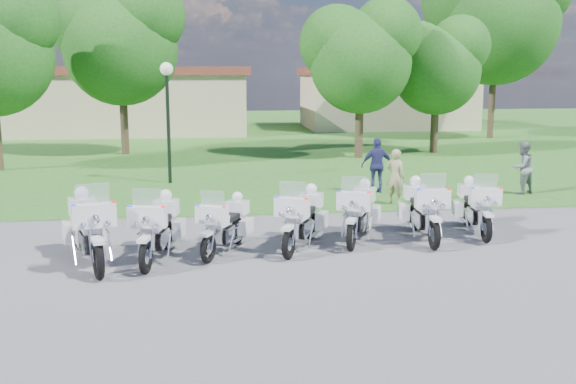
{
  "coord_description": "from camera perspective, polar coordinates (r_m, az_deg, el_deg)",
  "views": [
    {
      "loc": [
        -1.13,
        -13.62,
        3.72
      ],
      "look_at": [
        0.67,
        1.2,
        0.95
      ],
      "focal_mm": 40.0,
      "sensor_mm": 36.0,
      "label": 1
    }
  ],
  "objects": [
    {
      "name": "building_west",
      "position": [
        41.94,
        -13.72,
        7.97
      ],
      "size": [
        14.56,
        8.32,
        4.1
      ],
      "color": "#C3AC8D",
      "rests_on": "ground"
    },
    {
      "name": "motorcycle_6",
      "position": [
        15.75,
        16.35,
        -1.21
      ],
      "size": [
        0.94,
        2.27,
        1.53
      ],
      "rotation": [
        0.0,
        0.0,
        3.0
      ],
      "color": "black",
      "rests_on": "ground"
    },
    {
      "name": "lamp_post",
      "position": [
        22.11,
        -10.69,
        8.7
      ],
      "size": [
        0.44,
        0.44,
        4.09
      ],
      "color": "black",
      "rests_on": "ground"
    },
    {
      "name": "building_east",
      "position": [
        45.31,
        8.7,
        8.31
      ],
      "size": [
        11.44,
        7.28,
        4.1
      ],
      "color": "#C3AC8D",
      "rests_on": "ground"
    },
    {
      "name": "grass_lawn",
      "position": [
        40.81,
        -5.33,
        5.25
      ],
      "size": [
        100.0,
        48.0,
        0.01
      ],
      "primitive_type": "cube",
      "color": "#275E1D",
      "rests_on": "ground"
    },
    {
      "name": "motorcycle_5",
      "position": [
        14.9,
        11.89,
        -1.5
      ],
      "size": [
        0.89,
        2.42,
        1.62
      ],
      "rotation": [
        0.0,
        0.0,
        3.07
      ],
      "color": "black",
      "rests_on": "ground"
    },
    {
      "name": "bystander_b",
      "position": [
        21.24,
        20.1,
        2.03
      ],
      "size": [
        0.97,
        0.87,
        1.64
      ],
      "primitive_type": "imported",
      "rotation": [
        0.0,
        0.0,
        -2.78
      ],
      "color": "slate",
      "rests_on": "ground"
    },
    {
      "name": "motorcycle_2",
      "position": [
        13.57,
        -5.56,
        -2.84
      ],
      "size": [
        1.25,
        1.98,
        1.43
      ],
      "rotation": [
        0.0,
        0.0,
        2.71
      ],
      "color": "black",
      "rests_on": "ground"
    },
    {
      "name": "tree_3",
      "position": [
        31.18,
        13.03,
        11.15
      ],
      "size": [
        4.78,
        4.07,
        6.37
      ],
      "color": "#38281C",
      "rests_on": "ground"
    },
    {
      "name": "tree_2",
      "position": [
        28.74,
        6.38,
        12.22
      ],
      "size": [
        5.22,
        4.46,
        6.96
      ],
      "color": "#38281C",
      "rests_on": "ground"
    },
    {
      "name": "tree_1",
      "position": [
        30.72,
        -14.76,
        13.12
      ],
      "size": [
        6.0,
        5.12,
        8.01
      ],
      "color": "#38281C",
      "rests_on": "ground"
    },
    {
      "name": "motorcycle_4",
      "position": [
        14.53,
        6.35,
        -1.71
      ],
      "size": [
        1.33,
        2.22,
        1.58
      ],
      "rotation": [
        0.0,
        0.0,
        2.75
      ],
      "color": "black",
      "rests_on": "ground"
    },
    {
      "name": "tree_4",
      "position": [
        39.25,
        17.96,
        15.02
      ],
      "size": [
        8.09,
        6.9,
        10.78
      ],
      "color": "#38281C",
      "rests_on": "ground"
    },
    {
      "name": "motorcycle_3",
      "position": [
        13.83,
        1.27,
        -2.3
      ],
      "size": [
        1.37,
        2.18,
        1.57
      ],
      "rotation": [
        0.0,
        0.0,
        2.71
      ],
      "color": "black",
      "rests_on": "ground"
    },
    {
      "name": "bystander_a",
      "position": [
        18.64,
        9.54,
        1.34
      ],
      "size": [
        0.69,
        0.67,
        1.59
      ],
      "primitive_type": "imported",
      "rotation": [
        0.0,
        0.0,
        2.4
      ],
      "color": "tan",
      "rests_on": "ground"
    },
    {
      "name": "bystander_c",
      "position": [
        20.34,
        7.94,
        2.34
      ],
      "size": [
        1.03,
        0.47,
        1.72
      ],
      "primitive_type": "imported",
      "rotation": [
        0.0,
        0.0,
        3.09
      ],
      "color": "navy",
      "rests_on": "ground"
    },
    {
      "name": "motorcycle_1",
      "position": [
        13.22,
        -11.48,
        -3.07
      ],
      "size": [
        1.03,
        2.35,
        1.59
      ],
      "rotation": [
        0.0,
        0.0,
        2.97
      ],
      "color": "black",
      "rests_on": "ground"
    },
    {
      "name": "ground",
      "position": [
        14.17,
        -2.1,
        -4.72
      ],
      "size": [
        100.0,
        100.0,
        0.0
      ],
      "primitive_type": "plane",
      "color": "#58585D",
      "rests_on": "ground"
    },
    {
      "name": "motorcycle_0",
      "position": [
        13.2,
        -17.3,
        -3.07
      ],
      "size": [
        1.36,
        2.52,
        1.75
      ],
      "rotation": [
        0.0,
        0.0,
        3.45
      ],
      "color": "black",
      "rests_on": "ground"
    }
  ]
}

